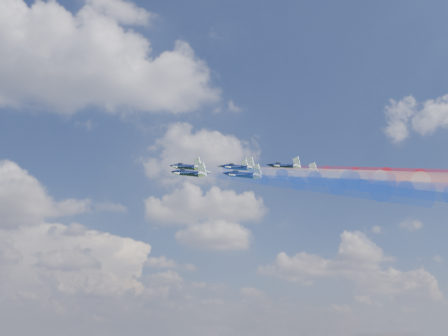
{
  "coord_description": "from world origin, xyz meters",
  "views": [
    {
      "loc": [
        -9.53,
        -122.82,
        126.19
      ],
      "look_at": [
        15.85,
        12.2,
        171.04
      ],
      "focal_mm": 41.61,
      "sensor_mm": 36.0,
      "label": 1
    }
  ],
  "objects": [
    {
      "name": "jet_lead",
      "position": [
        6.72,
        24.97,
        175.07
      ],
      "size": [
        16.47,
        16.94,
        9.48
      ],
      "primitive_type": null,
      "rotation": [
        0.28,
        -0.26,
        0.59
      ],
      "color": "black"
    },
    {
      "name": "trail_lead",
      "position": [
        25.97,
        0.57,
        166.51
      ],
      "size": [
        35.3,
        43.99,
        19.25
      ],
      "primitive_type": null,
      "rotation": [
        0.28,
        -0.26,
        0.59
      ],
      "color": "white"
    },
    {
      "name": "jet_inner_left",
      "position": [
        5.02,
        10.07,
        170.02
      ],
      "size": [
        16.47,
        16.94,
        9.48
      ],
      "primitive_type": null,
      "rotation": [
        0.28,
        -0.26,
        0.59
      ],
      "color": "black"
    },
    {
      "name": "trail_inner_left",
      "position": [
        24.27,
        -14.34,
        161.46
      ],
      "size": [
        35.3,
        43.99,
        19.25
      ],
      "primitive_type": null,
      "rotation": [
        0.28,
        -0.26,
        0.59
      ],
      "color": "blue"
    },
    {
      "name": "jet_inner_right",
      "position": [
        20.6,
        21.99,
        174.64
      ],
      "size": [
        16.47,
        16.94,
        9.48
      ],
      "primitive_type": null,
      "rotation": [
        0.28,
        -0.26,
        0.59
      ],
      "color": "black"
    },
    {
      "name": "trail_inner_right",
      "position": [
        39.85,
        -2.41,
        166.08
      ],
      "size": [
        35.3,
        43.99,
        19.25
      ],
      "primitive_type": null,
      "rotation": [
        0.28,
        -0.26,
        0.59
      ],
      "color": "red"
    },
    {
      "name": "jet_outer_left",
      "position": [
        4.33,
        -3.4,
        164.0
      ],
      "size": [
        16.47,
        16.94,
        9.48
      ],
      "primitive_type": null,
      "rotation": [
        0.28,
        -0.26,
        0.59
      ],
      "color": "black"
    },
    {
      "name": "trail_outer_left",
      "position": [
        23.58,
        -27.81,
        155.44
      ],
      "size": [
        35.3,
        43.99,
        19.25
      ],
      "primitive_type": null,
      "rotation": [
        0.28,
        -0.26,
        0.59
      ],
      "color": "blue"
    },
    {
      "name": "jet_center_third",
      "position": [
        18.58,
        6.46,
        169.56
      ],
      "size": [
        16.47,
        16.94,
        9.48
      ],
      "primitive_type": null,
      "rotation": [
        0.28,
        -0.26,
        0.59
      ],
      "color": "black"
    },
    {
      "name": "trail_center_third",
      "position": [
        37.83,
        -17.94,
        161.0
      ],
      "size": [
        35.3,
        43.99,
        19.25
      ],
      "primitive_type": null,
      "rotation": [
        0.28,
        -0.26,
        0.59
      ],
      "color": "white"
    },
    {
      "name": "jet_outer_right",
      "position": [
        35.1,
        17.66,
        174.64
      ],
      "size": [
        16.47,
        16.94,
        9.48
      ],
      "primitive_type": null,
      "rotation": [
        0.28,
        -0.26,
        0.59
      ],
      "color": "black"
    },
    {
      "name": "trail_outer_right",
      "position": [
        54.35,
        -6.74,
        166.07
      ],
      "size": [
        35.3,
        43.99,
        19.25
      ],
      "primitive_type": null,
      "rotation": [
        0.28,
        -0.26,
        0.59
      ],
      "color": "red"
    },
    {
      "name": "jet_rear_left",
      "position": [
        17.2,
        -5.25,
        163.77
      ],
      "size": [
        16.47,
        16.94,
        9.48
      ],
      "primitive_type": null,
      "rotation": [
        0.28,
        -0.26,
        0.59
      ],
      "color": "black"
    },
    {
      "name": "trail_rear_left",
      "position": [
        36.45,
        -29.65,
        155.21
      ],
      "size": [
        35.3,
        43.99,
        19.25
      ],
      "primitive_type": null,
      "rotation": [
        0.28,
        -0.26,
        0.59
      ],
      "color": "blue"
    },
    {
      "name": "jet_rear_right",
      "position": [
        34.93,
        4.22,
        168.42
      ],
      "size": [
        16.47,
        16.94,
        9.48
      ],
      "primitive_type": null,
      "rotation": [
        0.28,
        -0.26,
        0.59
      ],
      "color": "black"
    },
    {
      "name": "trail_rear_right",
      "position": [
        54.18,
        -20.18,
        159.86
      ],
      "size": [
        35.3,
        43.99,
        19.25
      ],
      "primitive_type": null,
      "rotation": [
        0.28,
        -0.26,
        0.59
      ],
      "color": "red"
    }
  ]
}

